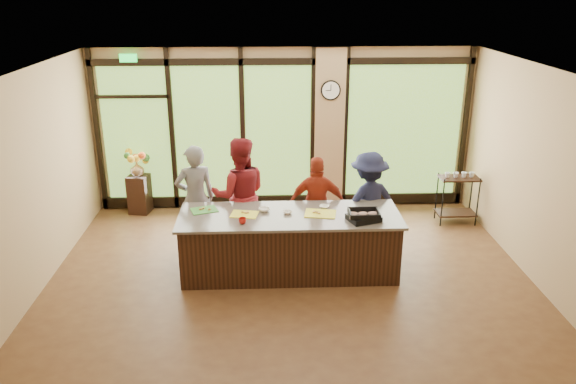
{
  "coord_description": "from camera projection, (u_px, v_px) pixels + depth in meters",
  "views": [
    {
      "loc": [
        -0.33,
        -7.15,
        4.04
      ],
      "look_at": [
        -0.02,
        0.4,
        1.23
      ],
      "focal_mm": 35.0,
      "sensor_mm": 36.0,
      "label": 1
    }
  ],
  "objects": [
    {
      "name": "red_ramekin",
      "position": [
        243.0,
        221.0,
        7.76
      ],
      "size": [
        0.13,
        0.13,
        0.08
      ],
      "primitive_type": "imported",
      "rotation": [
        0.0,
        0.0,
        -0.19
      ],
      "color": "#AD1911",
      "rests_on": "countertop"
    },
    {
      "name": "wall_clock",
      "position": [
        331.0,
        90.0,
        10.05
      ],
      "size": [
        0.36,
        0.04,
        0.36
      ],
      "color": "black",
      "rests_on": "window_wall"
    },
    {
      "name": "cutting_board_right",
      "position": [
        320.0,
        214.0,
        8.1
      ],
      "size": [
        0.49,
        0.4,
        0.01
      ],
      "primitive_type": "cube",
      "rotation": [
        0.0,
        0.0,
        -0.17
      ],
      "color": "yellow",
      "rests_on": "countertop"
    },
    {
      "name": "bar_cart",
      "position": [
        458.0,
        193.0,
        9.95
      ],
      "size": [
        0.69,
        0.4,
        0.94
      ],
      "rotation": [
        0.0,
        0.0,
        0.0
      ],
      "color": "black",
      "rests_on": "floor"
    },
    {
      "name": "right_wall",
      "position": [
        544.0,
        180.0,
        7.73
      ],
      "size": [
        0.0,
        6.0,
        6.0
      ],
      "primitive_type": "plane",
      "rotation": [
        1.57,
        0.0,
        -1.57
      ],
      "color": "tan",
      "rests_on": "floor"
    },
    {
      "name": "island_base",
      "position": [
        290.0,
        245.0,
        8.25
      ],
      "size": [
        3.1,
        1.0,
        0.88
      ],
      "primitive_type": "cube",
      "color": "black",
      "rests_on": "floor"
    },
    {
      "name": "prep_bowl_far",
      "position": [
        324.0,
        207.0,
        8.32
      ],
      "size": [
        0.18,
        0.18,
        0.04
      ],
      "primitive_type": "imported",
      "rotation": [
        0.0,
        0.0,
        -0.31
      ],
      "color": "white",
      "rests_on": "countertop"
    },
    {
      "name": "cook_left",
      "position": [
        196.0,
        198.0,
        8.85
      ],
      "size": [
        0.73,
        0.59,
        1.73
      ],
      "primitive_type": "imported",
      "rotation": [
        0.0,
        0.0,
        3.45
      ],
      "color": "slate",
      "rests_on": "floor"
    },
    {
      "name": "flower_stand",
      "position": [
        140.0,
        194.0,
        10.47
      ],
      "size": [
        0.42,
        0.42,
        0.72
      ],
      "primitive_type": "cube",
      "rotation": [
        0.0,
        0.0,
        -0.18
      ],
      "color": "black",
      "rests_on": "floor"
    },
    {
      "name": "cook_midright",
      "position": [
        317.0,
        205.0,
        8.81
      ],
      "size": [
        0.94,
        0.45,
        1.56
      ],
      "primitive_type": "imported",
      "rotation": [
        0.0,
        0.0,
        3.07
      ],
      "color": "#9A2D17",
      "rests_on": "floor"
    },
    {
      "name": "prep_bowl_near",
      "position": [
        264.0,
        210.0,
        8.19
      ],
      "size": [
        0.19,
        0.19,
        0.05
      ],
      "primitive_type": "imported",
      "rotation": [
        0.0,
        0.0,
        -0.23
      ],
      "color": "white",
      "rests_on": "countertop"
    },
    {
      "name": "cutting_board_center",
      "position": [
        244.0,
        214.0,
        8.07
      ],
      "size": [
        0.43,
        0.35,
        0.01
      ],
      "primitive_type": "cube",
      "rotation": [
        0.0,
        0.0,
        -0.18
      ],
      "color": "yellow",
      "rests_on": "countertop"
    },
    {
      "name": "cook_midleft",
      "position": [
        240.0,
        195.0,
        8.81
      ],
      "size": [
        0.96,
        0.78,
        1.85
      ],
      "primitive_type": "imported",
      "rotation": [
        0.0,
        0.0,
        3.24
      ],
      "color": "maroon",
      "rests_on": "floor"
    },
    {
      "name": "left_wall",
      "position": [
        28.0,
        187.0,
        7.46
      ],
      "size": [
        0.0,
        6.0,
        6.0
      ],
      "primitive_type": "plane",
      "rotation": [
        1.57,
        0.0,
        1.57
      ],
      "color": "tan",
      "rests_on": "floor"
    },
    {
      "name": "window_wall",
      "position": [
        292.0,
        136.0,
        10.41
      ],
      "size": [
        6.9,
        0.12,
        3.0
      ],
      "color": "tan",
      "rests_on": "floor"
    },
    {
      "name": "ceiling",
      "position": [
        291.0,
        72.0,
        7.08
      ],
      "size": [
        7.0,
        7.0,
        0.0
      ],
      "primitive_type": "plane",
      "rotation": [
        3.14,
        0.0,
        0.0
      ],
      "color": "white",
      "rests_on": "back_wall"
    },
    {
      "name": "flower_vase",
      "position": [
        137.0,
        169.0,
        10.29
      ],
      "size": [
        0.3,
        0.3,
        0.27
      ],
      "primitive_type": "imported",
      "rotation": [
        0.0,
        0.0,
        -0.22
      ],
      "color": "olive",
      "rests_on": "flower_stand"
    },
    {
      "name": "cook_right",
      "position": [
        368.0,
        202.0,
        8.83
      ],
      "size": [
        1.2,
        0.96,
        1.63
      ],
      "primitive_type": "imported",
      "rotation": [
        0.0,
        0.0,
        3.53
      ],
      "color": "#1A1D3A",
      "rests_on": "floor"
    },
    {
      "name": "back_wall",
      "position": [
        283.0,
        130.0,
        10.41
      ],
      "size": [
        7.0,
        0.0,
        7.0
      ],
      "primitive_type": "plane",
      "rotation": [
        1.57,
        0.0,
        0.0
      ],
      "color": "tan",
      "rests_on": "floor"
    },
    {
      "name": "roasting_pan",
      "position": [
        364.0,
        218.0,
        7.87
      ],
      "size": [
        0.51,
        0.45,
        0.08
      ],
      "primitive_type": "cube",
      "rotation": [
        0.0,
        0.0,
        0.35
      ],
      "color": "black",
      "rests_on": "countertop"
    },
    {
      "name": "prep_bowl_mid",
      "position": [
        288.0,
        212.0,
        8.11
      ],
      "size": [
        0.16,
        0.16,
        0.04
      ],
      "primitive_type": "imported",
      "rotation": [
        0.0,
        0.0,
        -0.29
      ],
      "color": "white",
      "rests_on": "countertop"
    },
    {
      "name": "floor",
      "position": [
        290.0,
        281.0,
        8.12
      ],
      "size": [
        7.0,
        7.0,
        0.0
      ],
      "primitive_type": "plane",
      "color": "#51311C",
      "rests_on": "ground"
    },
    {
      "name": "countertop",
      "position": [
        290.0,
        216.0,
        8.09
      ],
      "size": [
        3.2,
        1.1,
        0.04
      ],
      "primitive_type": "cube",
      "color": "slate",
      "rests_on": "island_base"
    },
    {
      "name": "cutting_board_left",
      "position": [
        204.0,
        210.0,
        8.23
      ],
      "size": [
        0.44,
        0.39,
        0.01
      ],
      "primitive_type": "cube",
      "rotation": [
        0.0,
        0.0,
        0.33
      ],
      "color": "green",
      "rests_on": "countertop"
    },
    {
      "name": "mixing_bowl",
      "position": [
        361.0,
        217.0,
        7.91
      ],
      "size": [
        0.38,
        0.38,
        0.07
      ],
      "primitive_type": "imported",
      "rotation": [
        0.0,
        0.0,
        -0.31
      ],
      "color": "silver",
      "rests_on": "countertop"
    }
  ]
}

